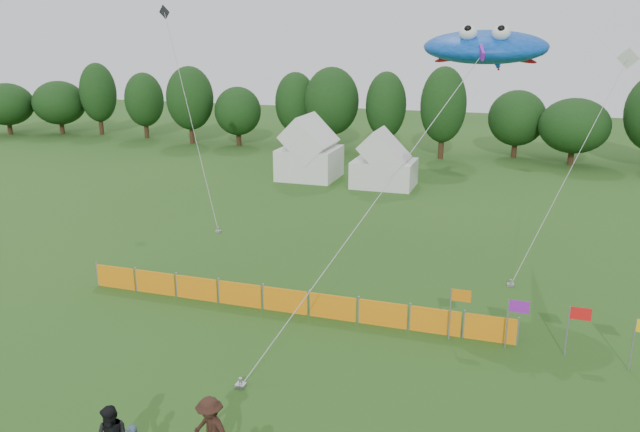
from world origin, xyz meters
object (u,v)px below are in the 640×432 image
(barrier_fence, at_px, (285,301))
(stingray_kite, at_px, (487,47))
(spectator_c, at_px, (211,431))
(tent_left, at_px, (310,153))
(tent_right, at_px, (384,165))

(barrier_fence, distance_m, stingray_kite, 14.59)
(stingray_kite, bearing_deg, spectator_c, -105.83)
(spectator_c, xyz_separation_m, stingray_kite, (5.07, 17.87, 9.26))
(tent_left, distance_m, stingray_kite, 21.74)
(tent_left, bearing_deg, tent_right, -8.50)
(barrier_fence, bearing_deg, spectator_c, -80.59)
(tent_right, xyz_separation_m, stingray_kite, (7.55, -13.86, 8.61))
(spectator_c, distance_m, stingray_kite, 20.75)
(tent_left, distance_m, tent_right, 6.18)
(barrier_fence, height_order, spectator_c, spectator_c)
(tent_left, height_order, barrier_fence, tent_left)
(barrier_fence, xyz_separation_m, stingray_kite, (6.59, 8.66, 9.72))
(tent_left, bearing_deg, stingray_kite, -47.25)
(spectator_c, relative_size, stingray_kite, 0.09)
(tent_left, bearing_deg, barrier_fence, -73.22)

